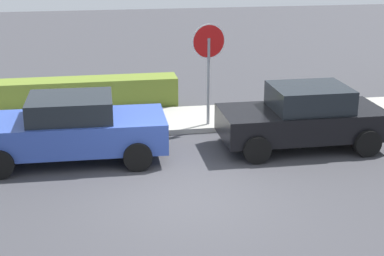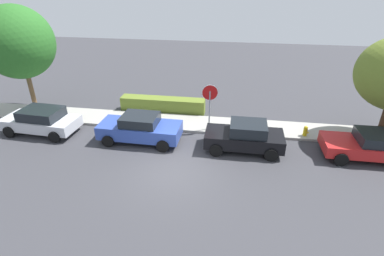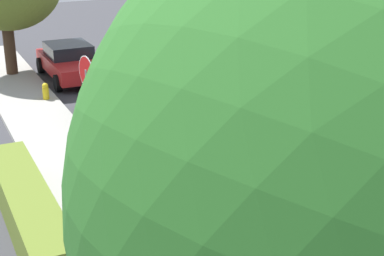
% 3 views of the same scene
% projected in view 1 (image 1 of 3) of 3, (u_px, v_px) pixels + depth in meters
% --- Properties ---
extents(ground_plane, '(60.00, 60.00, 0.00)m').
position_uv_depth(ground_plane, '(188.00, 198.00, 11.61)').
color(ground_plane, '#38383D').
extents(sidewalk_curb, '(32.00, 2.08, 0.14)m').
position_uv_depth(sidewalk_curb, '(159.00, 121.00, 16.09)').
color(sidewalk_curb, '#9E9B93').
rests_on(sidewalk_curb, ground_plane).
extents(stop_sign, '(0.88, 0.15, 2.79)m').
position_uv_depth(stop_sign, '(209.00, 57.00, 15.04)').
color(stop_sign, gray).
rests_on(stop_sign, ground_plane).
extents(parked_car_black, '(3.91, 1.95, 1.52)m').
position_uv_depth(parked_car_black, '(303.00, 117.00, 14.13)').
color(parked_car_black, black).
rests_on(parked_car_black, ground_plane).
extents(parked_car_blue, '(4.34, 2.04, 1.50)m').
position_uv_depth(parked_car_blue, '(70.00, 128.00, 13.32)').
color(parked_car_blue, '#2D479E').
rests_on(parked_car_blue, ground_plane).
extents(front_yard_hedge, '(5.45, 0.87, 0.95)m').
position_uv_depth(front_yard_hedge, '(84.00, 95.00, 17.12)').
color(front_yard_hedge, olive).
rests_on(front_yard_hedge, ground_plane).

